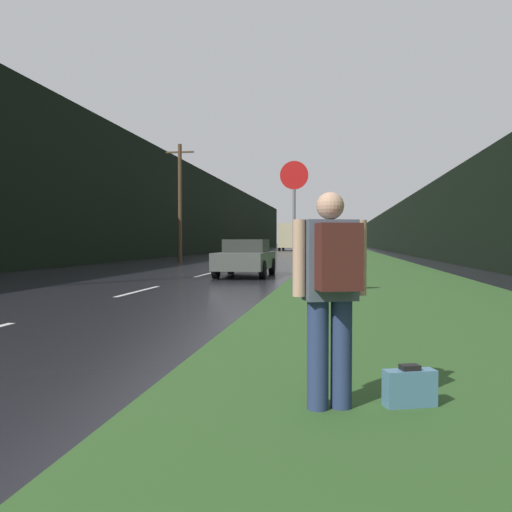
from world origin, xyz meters
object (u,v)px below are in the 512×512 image
Objects in this scene: hitchhiker_with_backpack at (331,286)px; car_passing_near at (246,258)px; suitcase at (410,389)px; stop_sign at (294,215)px; delivery_truck at (289,236)px.

car_passing_near is (-3.29, 15.55, -0.27)m from hitchhiker_with_backpack.
suitcase is 15.86m from car_passing_near.
hitchhiker_with_backpack is at bearing -83.58° from stop_sign.
delivery_truck reaches higher than suitcase.
hitchhiker_with_backpack is (0.95, -8.46, -0.94)m from stop_sign.
stop_sign reaches higher than suitcase.
suitcase is at bearing -79.40° from stop_sign.
car_passing_near is (-3.89, 15.37, 0.53)m from suitcase.
delivery_truck reaches higher than stop_sign.
delivery_truck is (-3.46, 56.77, 1.29)m from car_passing_near.
delivery_truck reaches higher than hitchhiker_with_backpack.
stop_sign is 0.73× the size of car_passing_near.
stop_sign is 7.57m from car_passing_near.
car_passing_near is (-2.34, 7.09, -1.21)m from stop_sign.
hitchhiker_with_backpack is 72.65m from delivery_truck.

